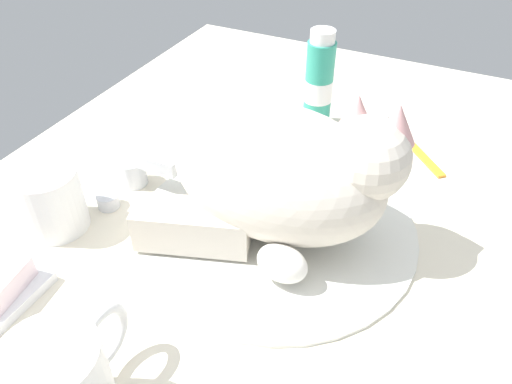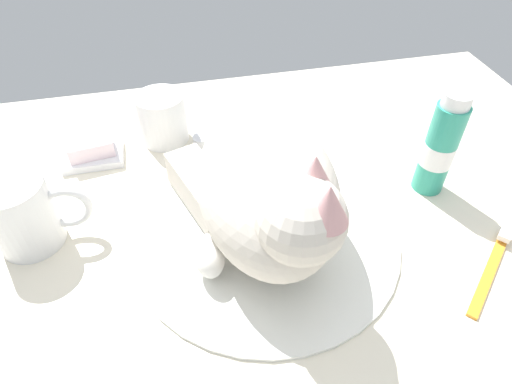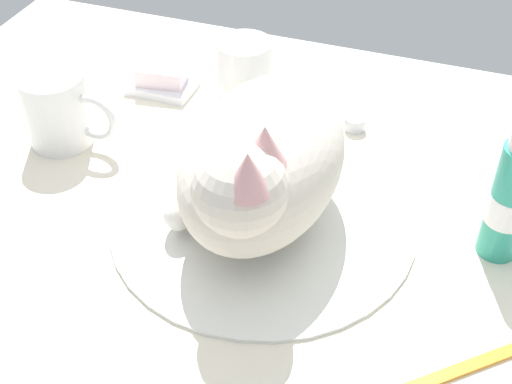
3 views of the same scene
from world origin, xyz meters
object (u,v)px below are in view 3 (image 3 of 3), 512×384
Objects in this scene: cat at (258,164)px; rinse_cup at (244,68)px; faucet at (313,110)px; toothbrush at (487,358)px; soap_bar at (161,74)px; toothpaste_bottle at (511,199)px; coffee_mug at (59,110)px.

cat is 27.63cm from rinse_cup.
faucet reaches higher than toothbrush.
rinse_cup is 11.70cm from soap_bar.
toothpaste_bottle is (25.07, 5.05, -1.58)cm from cat.
rinse_cup reaches higher than faucet.
cat is at bearing -13.35° from coffee_mug.
faucet is 0.90× the size of toothpaste_bottle.
cat reaches higher than faucet.
cat is 2.35× the size of toothbrush.
toothpaste_bottle reaches higher than coffee_mug.
faucet is at bearing -21.09° from rinse_cup.
cat reaches higher than coffee_mug.
toothbrush is at bearing -88.24° from toothpaste_bottle.
rinse_cup is at bearing 136.08° from toothbrush.
rinse_cup is 1.20× the size of soap_bar.
rinse_cup is at bearing 14.48° from soap_bar.
soap_bar is 50.30cm from toothpaste_bottle.
rinse_cup is 0.52× the size of toothpaste_bottle.
faucet is 0.49× the size of cat.
rinse_cup is 0.67× the size of toothbrush.
toothbrush is at bearing -21.36° from cat.
coffee_mug is 0.80× the size of toothpaste_bottle.
coffee_mug is at bearing 178.17° from toothpaste_bottle.
soap_bar is at bearing 160.11° from toothpaste_bottle.
faucet is 11.90cm from rinse_cup.
faucet is at bearing 89.40° from cat.
coffee_mug is 25.40cm from rinse_cup.
coffee_mug is at bearing -134.10° from rinse_cup.
faucet reaches higher than soap_bar.
faucet is 1.12× the size of coffee_mug.
soap_bar is at bearing -165.52° from rinse_cup.
faucet is 21.71cm from cat.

